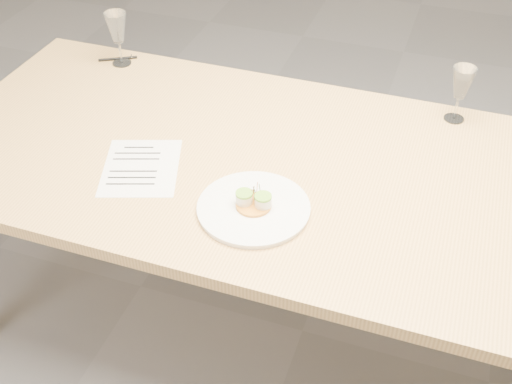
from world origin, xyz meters
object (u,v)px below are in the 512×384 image
(dining_table, at_px, (313,188))
(ballpoint_pen, at_px, (118,59))
(recipe_sheet, at_px, (141,167))
(dinner_plate, at_px, (254,207))
(wine_glass_0, at_px, (117,29))
(wine_glass_1, at_px, (462,84))

(dining_table, height_order, ballpoint_pen, ballpoint_pen)
(dining_table, distance_m, recipe_sheet, 0.52)
(dinner_plate, height_order, wine_glass_0, wine_glass_0)
(dinner_plate, distance_m, wine_glass_0, 0.98)
(recipe_sheet, bearing_deg, dining_table, -1.67)
(recipe_sheet, distance_m, ballpoint_pen, 0.69)
(dinner_plate, height_order, recipe_sheet, dinner_plate)
(dining_table, height_order, dinner_plate, dinner_plate)
(recipe_sheet, xyz_separation_m, wine_glass_0, (-0.36, 0.55, 0.14))
(wine_glass_0, bearing_deg, recipe_sheet, -56.88)
(wine_glass_1, bearing_deg, dinner_plate, -126.07)
(wine_glass_0, bearing_deg, ballpoint_pen, 142.29)
(dining_table, distance_m, wine_glass_1, 0.59)
(recipe_sheet, xyz_separation_m, ballpoint_pen, (-0.39, 0.57, 0.00))
(wine_glass_0, xyz_separation_m, wine_glass_1, (1.21, 0.02, -0.01))
(recipe_sheet, height_order, wine_glass_0, wine_glass_0)
(ballpoint_pen, relative_size, wine_glass_0, 0.65)
(recipe_sheet, height_order, wine_glass_1, wine_glass_1)
(dining_table, xyz_separation_m, dinner_plate, (-0.11, -0.23, 0.08))
(dining_table, relative_size, wine_glass_0, 12.03)
(recipe_sheet, xyz_separation_m, wine_glass_1, (0.85, 0.57, 0.13))
(dinner_plate, xyz_separation_m, wine_glass_1, (0.47, 0.65, 0.12))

